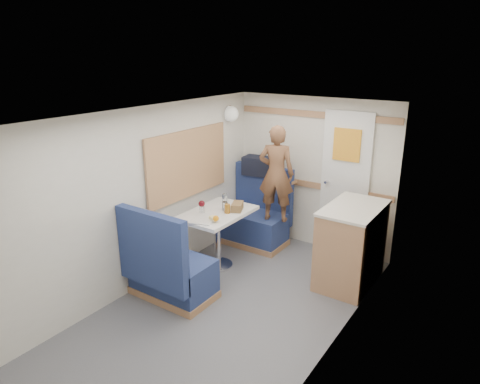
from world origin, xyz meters
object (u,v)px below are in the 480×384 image
Objects in this scene: dome_light at (231,114)px; tray at (204,219)px; galley_counter at (351,244)px; person at (276,174)px; bread_loaf at (237,207)px; duffel_bag at (262,166)px; tumbler_mid at (225,198)px; pepper_grinder at (226,206)px; dinette_table at (217,224)px; cheese_block at (214,218)px; bench_far at (255,222)px; orange_fruit at (216,218)px; tumbler_left at (202,210)px; bench_near at (169,273)px; tumbler_right at (225,206)px; beer_glass at (227,209)px; wine_glass at (202,204)px.

tray is (0.42, -1.14, -1.02)m from dome_light.
person is at bearing 168.95° from galley_counter.
tray is at bearing -106.48° from bread_loaf.
duffel_bag is 0.82m from tumbler_mid.
dinette_table is at bearing -118.21° from pepper_grinder.
cheese_block is at bearing -64.85° from tumbler_mid.
tray is 0.66m from tumbler_mid.
galley_counter is at bearing 15.90° from bread_loaf.
orange_fruit is at bearing -80.30° from bench_far.
dome_light is 1.59m from cheese_block.
dinette_table is at bearing 95.44° from tray.
tray is (-1.44, -0.84, 0.26)m from galley_counter.
tumbler_left is at bearing -96.15° from bench_far.
dinette_table is 4.60× the size of dome_light.
duffel_bag is 7.86× the size of orange_fruit.
pepper_grinder is at bearing -91.58° from duffel_bag.
orange_fruit is at bearing -86.43° from bread_loaf.
bench_near is 10.53× the size of tumbler_left.
galley_counter is 8.87× the size of tumbler_right.
tumbler_mid is at bearing 151.80° from bread_loaf.
bench_near is 4.81× the size of bread_loaf.
tumbler_mid is 0.30m from pepper_grinder.
duffel_bag reaches higher than tumbler_mid.
tray is at bearing -94.60° from duffel_bag.
dome_light reaches higher than pepper_grinder.
bench_near is at bearing -96.36° from duffel_bag.
dinette_table is 1.21m from duffel_bag.
galley_counter is 9.70× the size of pepper_grinder.
bread_loaf is at bearing 73.33° from beer_glass.
bench_far is 0.85× the size of person.
galley_counter is 1.38m from bread_loaf.
dome_light is 1.39m from wine_glass.
tumbler_right reaches higher than tray.
person is 5.66× the size of bread_loaf.
pepper_grinder is (0.06, -0.76, 0.47)m from bench_far.
bench_near reaches higher than tray.
beer_glass is (0.26, -0.31, 0.00)m from tumbler_mid.
tray is (0.03, -1.16, 0.43)m from bench_far.
galley_counter is at bearing 30.33° from tray.
orange_fruit is at bearing -87.81° from duffel_bag.
dinette_table is 0.42m from tumbler_mid.
cheese_block is at bearing -92.35° from bread_loaf.
pepper_grinder is at bearing -85.58° from bench_far.
cheese_block is (0.20, -1.38, -0.27)m from duffel_bag.
beer_glass is at bearing -38.68° from tumbler_right.
tumbler_left is at bearing 156.66° from orange_fruit.
tumbler_mid is (-0.14, 1.21, 0.47)m from bench_near.
person is 18.45× the size of orange_fruit.
cheese_block is 1.01× the size of tumbler_right.
duffel_bag reaches higher than cheese_block.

